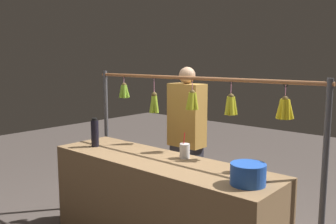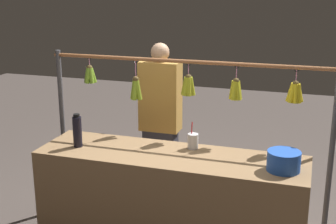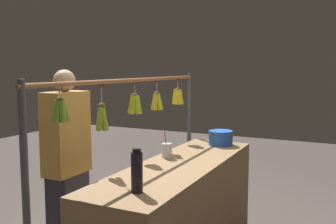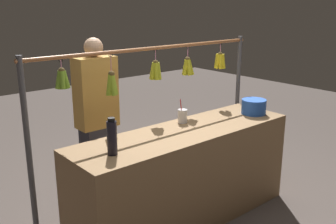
{
  "view_description": "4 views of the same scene",
  "coord_description": "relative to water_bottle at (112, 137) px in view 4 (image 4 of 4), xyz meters",
  "views": [
    {
      "loc": [
        -1.98,
        2.14,
        1.67
      ],
      "look_at": [
        -0.1,
        0.0,
        1.25
      ],
      "focal_mm": 39.0,
      "sensor_mm": 36.0,
      "label": 1
    },
    {
      "loc": [
        -1.01,
        3.19,
        2.14
      ],
      "look_at": [
        0.02,
        0.0,
        1.18
      ],
      "focal_mm": 49.64,
      "sensor_mm": 36.0,
      "label": 2
    },
    {
      "loc": [
        2.72,
        1.23,
        1.6
      ],
      "look_at": [
        0.21,
        0.0,
        1.28
      ],
      "focal_mm": 41.18,
      "sensor_mm": 36.0,
      "label": 3
    },
    {
      "loc": [
        2.16,
        2.29,
        1.9
      ],
      "look_at": [
        0.19,
        0.0,
        1.04
      ],
      "focal_mm": 41.93,
      "sensor_mm": 36.0,
      "label": 4
    }
  ],
  "objects": [
    {
      "name": "ground_plane",
      "position": [
        -0.76,
        -0.06,
        -0.98
      ],
      "size": [
        12.0,
        12.0,
        0.0
      ],
      "primitive_type": "plane",
      "color": "#4E443F"
    },
    {
      "name": "market_counter",
      "position": [
        -0.76,
        -0.06,
        -0.55
      ],
      "size": [
        2.09,
        0.59,
        0.85
      ],
      "primitive_type": "cube",
      "color": "olive",
      "rests_on": "ground"
    },
    {
      "name": "display_rack",
      "position": [
        -0.78,
        -0.48,
        0.15
      ],
      "size": [
        2.43,
        0.12,
        1.54
      ],
      "color": "#4C4C51",
      "rests_on": "ground"
    },
    {
      "name": "water_bottle",
      "position": [
        0.0,
        0.0,
        0.0
      ],
      "size": [
        0.07,
        0.07,
        0.27
      ],
      "color": "black",
      "rests_on": "market_counter"
    },
    {
      "name": "blue_bucket",
      "position": [
        -1.61,
        -0.0,
        -0.06
      ],
      "size": [
        0.23,
        0.23,
        0.14
      ],
      "primitive_type": "cylinder",
      "color": "blue",
      "rests_on": "market_counter"
    },
    {
      "name": "drink_cup",
      "position": [
        -0.89,
        -0.24,
        -0.07
      ],
      "size": [
        0.09,
        0.09,
        0.22
      ],
      "color": "silver",
      "rests_on": "market_counter"
    },
    {
      "name": "vendor_person",
      "position": [
        -0.4,
        -0.89,
        -0.19
      ],
      "size": [
        0.38,
        0.2,
        1.59
      ],
      "color": "#2D2D38",
      "rests_on": "ground"
    }
  ]
}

